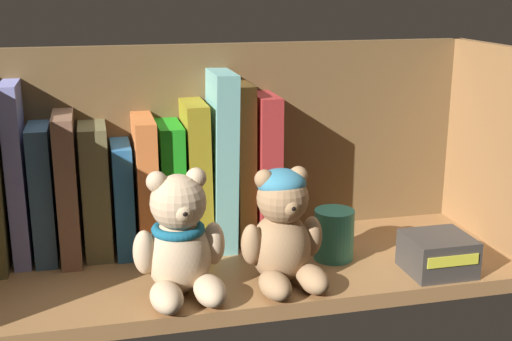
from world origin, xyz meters
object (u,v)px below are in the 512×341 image
at_px(pillar_candle, 334,234).
at_px(book_6, 122,195).
at_px(teddy_bear_larger, 180,243).
at_px(teddy_bear_smaller, 283,230).
at_px(book_4, 68,183).
at_px(book_8, 169,184).
at_px(book_2, 18,172).
at_px(book_10, 219,157).
at_px(book_3, 44,190).
at_px(book_11, 241,162).
at_px(small_product_box, 438,254).
at_px(book_7, 144,182).
at_px(book_9, 195,173).
at_px(book_5, 96,188).
at_px(book_12, 263,166).

bearing_deg(pillar_candle, book_6, 158.54).
xyz_separation_m(teddy_bear_larger, teddy_bear_smaller, (0.13, 0.00, 0.00)).
distance_m(book_4, book_8, 0.14).
distance_m(book_2, book_10, 0.27).
xyz_separation_m(book_3, book_11, (0.27, 0.00, 0.02)).
bearing_deg(small_product_box, book_7, 153.20).
height_order(book_7, book_9, book_9).
bearing_deg(book_3, book_2, 180.00).
bearing_deg(small_product_box, book_4, 158.58).
bearing_deg(book_11, teddy_bear_larger, -123.69).
bearing_deg(pillar_candle, book_7, 156.08).
distance_m(book_8, teddy_bear_larger, 0.17).
height_order(book_6, book_10, book_10).
xyz_separation_m(book_10, teddy_bear_smaller, (0.05, -0.16, -0.05)).
relative_size(book_9, book_10, 0.84).
bearing_deg(book_6, book_11, 0.00).
bearing_deg(teddy_bear_smaller, book_5, 143.09).
height_order(book_9, small_product_box, book_9).
bearing_deg(book_9, book_8, 180.00).
distance_m(book_12, teddy_bear_smaller, 0.17).
height_order(book_8, book_12, book_12).
relative_size(book_5, book_11, 0.79).
relative_size(teddy_bear_smaller, pillar_candle, 2.14).
height_order(book_8, small_product_box, book_8).
xyz_separation_m(book_2, teddy_bear_smaller, (0.32, -0.16, -0.05)).
height_order(book_3, book_7, book_7).
bearing_deg(book_3, teddy_bear_smaller, -29.84).
height_order(book_2, book_8, book_2).
relative_size(book_3, book_10, 0.75).
bearing_deg(book_12, pillar_candle, -56.14).
bearing_deg(book_4, book_8, 0.00).
height_order(book_6, book_11, book_11).
distance_m(book_5, small_product_box, 0.46).
xyz_separation_m(book_9, teddy_bear_smaller, (0.08, -0.16, -0.03)).
xyz_separation_m(book_5, small_product_box, (0.42, -0.18, -0.07)).
bearing_deg(book_8, book_7, 180.00).
relative_size(book_6, book_12, 0.73).
xyz_separation_m(book_6, book_8, (0.07, 0.00, 0.01)).
xyz_separation_m(book_6, book_9, (0.10, 0.00, 0.03)).
bearing_deg(book_5, teddy_bear_smaller, -36.91).
bearing_deg(small_product_box, book_2, 160.93).
distance_m(book_9, teddy_bear_larger, 0.18).
xyz_separation_m(book_3, book_5, (0.07, 0.00, -0.00)).
bearing_deg(book_2, book_10, 0.00).
xyz_separation_m(book_2, book_9, (0.23, 0.00, -0.02)).
relative_size(book_9, book_11, 0.90).
bearing_deg(book_11, book_10, 180.00).
bearing_deg(book_3, book_9, 0.00).
bearing_deg(book_7, book_10, 0.00).
distance_m(book_3, book_12, 0.30).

